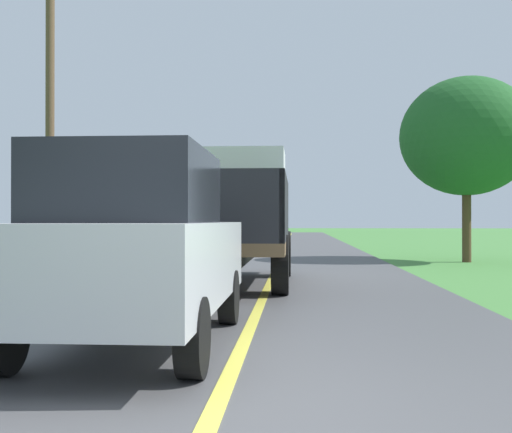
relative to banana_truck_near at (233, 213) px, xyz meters
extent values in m
cube|color=#2D2D30|center=(0.01, -0.88, -0.79)|extent=(0.90, 5.51, 0.24)
cube|color=brown|center=(0.01, -0.88, -0.59)|extent=(2.30, 5.80, 0.20)
cube|color=silver|center=(0.01, 1.07, 0.46)|extent=(2.10, 1.90, 1.90)
cube|color=black|center=(0.01, 2.03, 0.79)|extent=(1.78, 0.02, 0.76)
cube|color=#232328|center=(-1.10, -1.85, 0.06)|extent=(0.08, 3.85, 1.10)
cube|color=#232328|center=(1.12, -1.85, 0.06)|extent=(0.08, 3.85, 1.10)
cube|color=#232328|center=(0.01, -3.74, 0.06)|extent=(2.30, 0.08, 1.10)
cube|color=#232328|center=(0.01, 0.03, 0.06)|extent=(2.30, 0.08, 1.10)
cylinder|color=black|center=(-1.04, 0.92, -0.89)|extent=(0.28, 1.00, 1.00)
cylinder|color=black|center=(1.06, 0.92, -0.89)|extent=(0.28, 1.00, 1.00)
cylinder|color=black|center=(-1.04, -2.47, -0.89)|extent=(0.28, 1.00, 1.00)
cylinder|color=black|center=(1.06, -2.47, -0.89)|extent=(0.28, 1.00, 1.00)
ellipsoid|color=#72BB2B|center=(0.06, -2.21, 0.35)|extent=(0.47, 0.57, 0.40)
ellipsoid|color=#89BF2B|center=(0.47, -2.76, 0.30)|extent=(0.52, 0.48, 0.47)
ellipsoid|color=#88B224|center=(-0.11, -1.10, -0.02)|extent=(0.40, 0.49, 0.50)
ellipsoid|color=#73AB20|center=(-0.05, -0.90, -0.28)|extent=(0.51, 0.59, 0.44)
ellipsoid|color=#76C223|center=(0.39, -3.40, -0.03)|extent=(0.43, 0.47, 0.42)
ellipsoid|color=#7EC120|center=(-0.71, -1.63, 0.04)|extent=(0.58, 0.70, 0.50)
ellipsoid|color=#79AE27|center=(0.26, -1.99, -0.31)|extent=(0.54, 0.61, 0.38)
ellipsoid|color=#7FC32F|center=(-0.72, -0.54, 0.04)|extent=(0.45, 0.49, 0.46)
ellipsoid|color=#74AE39|center=(0.18, -1.61, -0.01)|extent=(0.54, 0.49, 0.44)
cylinder|color=brown|center=(-4.35, 1.08, 2.44)|extent=(0.20, 0.20, 7.84)
cylinder|color=#4C3823|center=(6.69, 7.06, -0.32)|extent=(0.28, 0.28, 2.31)
ellipsoid|color=#1E5623|center=(6.69, 7.06, 2.50)|extent=(4.16, 4.16, 3.74)
cube|color=#B7BABF|center=(-0.25, -6.64, -0.58)|extent=(1.70, 4.10, 0.80)
cube|color=black|center=(-0.25, -6.84, 0.17)|extent=(1.44, 2.05, 0.70)
cylinder|color=black|center=(-1.02, -5.37, -1.07)|extent=(0.20, 0.64, 0.64)
cylinder|color=black|center=(0.52, -5.37, -1.07)|extent=(0.20, 0.64, 0.64)
cylinder|color=black|center=(-1.02, -7.91, -1.07)|extent=(0.20, 0.64, 0.64)
cylinder|color=black|center=(0.52, -7.91, -1.07)|extent=(0.20, 0.64, 0.64)
camera|label=1|loc=(1.33, -12.67, -0.16)|focal=43.02mm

